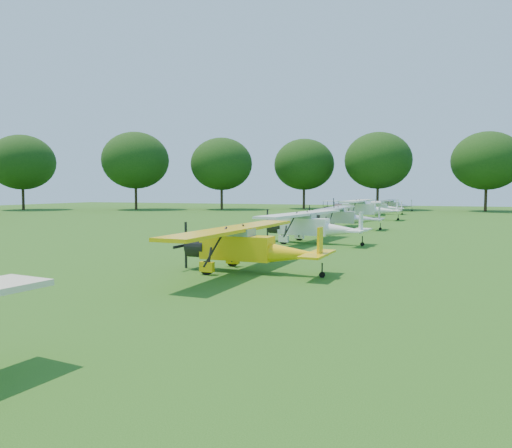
{
  "coord_description": "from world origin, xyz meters",
  "views": [
    {
      "loc": [
        8.66,
        -28.19,
        3.41
      ],
      "look_at": [
        -1.63,
        -1.29,
        1.4
      ],
      "focal_mm": 35.0,
      "sensor_mm": 36.0,
      "label": 1
    }
  ],
  "objects_px": {
    "aircraft_2": "(247,244)",
    "aircraft_5": "(364,207)",
    "aircraft_7": "(393,204)",
    "golf_cart": "(330,210)",
    "aircraft_6": "(380,206)",
    "aircraft_3": "(311,224)",
    "aircraft_4": "(343,215)"
  },
  "relations": [
    {
      "from": "aircraft_4",
      "to": "aircraft_5",
      "type": "bearing_deg",
      "value": 91.63
    },
    {
      "from": "aircraft_2",
      "to": "golf_cart",
      "type": "height_order",
      "value": "aircraft_2"
    },
    {
      "from": "aircraft_3",
      "to": "aircraft_7",
      "type": "distance_m",
      "value": 50.28
    },
    {
      "from": "aircraft_6",
      "to": "aircraft_5",
      "type": "bearing_deg",
      "value": -97.91
    },
    {
      "from": "aircraft_2",
      "to": "aircraft_5",
      "type": "height_order",
      "value": "aircraft_5"
    },
    {
      "from": "aircraft_3",
      "to": "aircraft_5",
      "type": "height_order",
      "value": "aircraft_5"
    },
    {
      "from": "aircraft_7",
      "to": "golf_cart",
      "type": "distance_m",
      "value": 16.37
    },
    {
      "from": "aircraft_2",
      "to": "golf_cart",
      "type": "relative_size",
      "value": 4.1
    },
    {
      "from": "aircraft_5",
      "to": "aircraft_6",
      "type": "distance_m",
      "value": 12.82
    },
    {
      "from": "aircraft_3",
      "to": "aircraft_7",
      "type": "xyz_separation_m",
      "value": [
        0.05,
        50.28,
        -0.14
      ]
    },
    {
      "from": "aircraft_2",
      "to": "aircraft_3",
      "type": "distance_m",
      "value": 11.65
    },
    {
      "from": "aircraft_4",
      "to": "golf_cart",
      "type": "xyz_separation_m",
      "value": [
        -6.19,
        23.25,
        -0.56
      ]
    },
    {
      "from": "aircraft_7",
      "to": "aircraft_3",
      "type": "bearing_deg",
      "value": -88.18
    },
    {
      "from": "aircraft_4",
      "to": "golf_cart",
      "type": "bearing_deg",
      "value": 105.11
    },
    {
      "from": "aircraft_2",
      "to": "aircraft_5",
      "type": "relative_size",
      "value": 0.84
    },
    {
      "from": "aircraft_6",
      "to": "golf_cart",
      "type": "xyz_separation_m",
      "value": [
        -6.02,
        -3.51,
        -0.47
      ]
    },
    {
      "from": "aircraft_2",
      "to": "aircraft_4",
      "type": "relative_size",
      "value": 1.0
    },
    {
      "from": "aircraft_2",
      "to": "aircraft_4",
      "type": "xyz_separation_m",
      "value": [
        -0.73,
        23.7,
        0.01
      ]
    },
    {
      "from": "aircraft_3",
      "to": "aircraft_4",
      "type": "distance_m",
      "value": 12.06
    },
    {
      "from": "aircraft_3",
      "to": "aircraft_6",
      "type": "bearing_deg",
      "value": 97.64
    },
    {
      "from": "aircraft_5",
      "to": "aircraft_7",
      "type": "height_order",
      "value": "aircraft_5"
    },
    {
      "from": "golf_cart",
      "to": "aircraft_4",
      "type": "bearing_deg",
      "value": -57.0
    },
    {
      "from": "aircraft_3",
      "to": "aircraft_4",
      "type": "xyz_separation_m",
      "value": [
        -0.35,
        12.05,
        -0.05
      ]
    },
    {
      "from": "aircraft_7",
      "to": "golf_cart",
      "type": "relative_size",
      "value": 3.81
    },
    {
      "from": "aircraft_2",
      "to": "aircraft_3",
      "type": "relative_size",
      "value": 0.95
    },
    {
      "from": "aircraft_5",
      "to": "aircraft_7",
      "type": "distance_m",
      "value": 24.29
    },
    {
      "from": "aircraft_6",
      "to": "aircraft_7",
      "type": "bearing_deg",
      "value": 80.03
    },
    {
      "from": "aircraft_4",
      "to": "aircraft_7",
      "type": "relative_size",
      "value": 1.08
    },
    {
      "from": "aircraft_6",
      "to": "aircraft_7",
      "type": "relative_size",
      "value": 1.01
    },
    {
      "from": "aircraft_2",
      "to": "aircraft_7",
      "type": "bearing_deg",
      "value": 92.21
    },
    {
      "from": "aircraft_2",
      "to": "aircraft_3",
      "type": "xyz_separation_m",
      "value": [
        -0.38,
        11.64,
        0.06
      ]
    },
    {
      "from": "aircraft_5",
      "to": "aircraft_7",
      "type": "relative_size",
      "value": 1.28
    }
  ]
}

